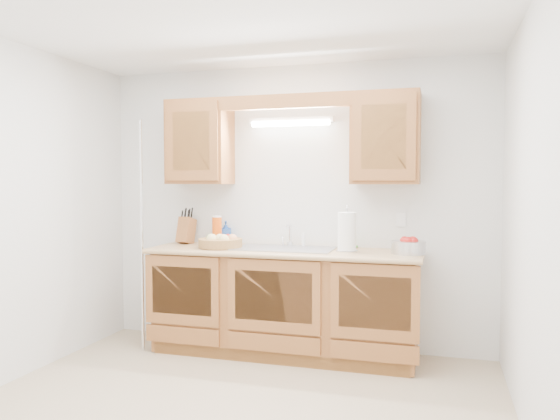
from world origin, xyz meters
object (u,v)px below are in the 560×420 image
(fruit_basket, at_px, (221,242))
(paper_towel, at_px, (347,232))
(apple_bowl, at_px, (409,246))
(knife_block, at_px, (186,230))

(fruit_basket, bearing_deg, paper_towel, 2.32)
(fruit_basket, bearing_deg, apple_bowl, 1.60)
(fruit_basket, bearing_deg, knife_block, 152.92)
(fruit_basket, relative_size, apple_bowl, 1.75)
(fruit_basket, distance_m, apple_bowl, 1.59)
(paper_towel, relative_size, apple_bowl, 1.38)
(paper_towel, bearing_deg, apple_bowl, -0.01)
(knife_block, xyz_separation_m, paper_towel, (1.53, -0.18, 0.04))
(knife_block, height_order, paper_towel, paper_towel)
(paper_towel, xyz_separation_m, apple_bowl, (0.49, -0.00, -0.10))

